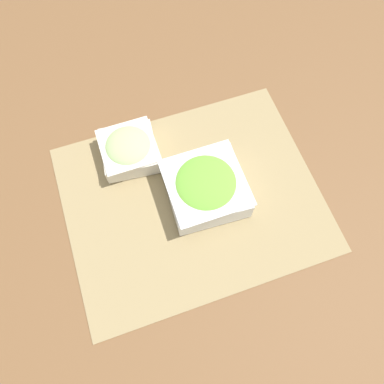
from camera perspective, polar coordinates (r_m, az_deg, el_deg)
ground_plane at (r=0.79m, az=0.00°, el=-0.98°), size 3.00×3.00×0.00m
placemat at (r=0.78m, az=0.00°, el=-0.93°), size 0.52×0.42×0.00m
lettuce_bowl at (r=0.76m, az=1.98°, el=1.03°), size 0.16×0.16×0.07m
cucumber_bowl at (r=0.81m, az=-9.58°, el=6.47°), size 0.12×0.12×0.06m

